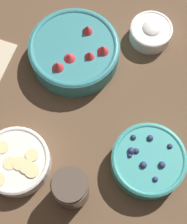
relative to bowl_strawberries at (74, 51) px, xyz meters
The scene contains 6 objects.
ground_plane 0.15m from the bowl_strawberries, ahead, with size 4.00×4.00×0.00m, color brown.
bowl_strawberries is the anchor object (origin of this frame).
bowl_blueberries 0.33m from the bowl_strawberries, 42.95° to the left, with size 0.17×0.17×0.06m.
bowl_bananas 0.31m from the bowl_strawberries, 12.85° to the right, with size 0.15×0.15×0.05m.
bowl_cream 0.21m from the bowl_strawberries, 119.54° to the left, with size 0.11×0.11×0.05m.
jar_chocolate 0.34m from the bowl_strawberries, 11.39° to the left, with size 0.08×0.08×0.10m.
Camera 1 is at (0.31, 0.12, 0.85)m, focal length 60.00 mm.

